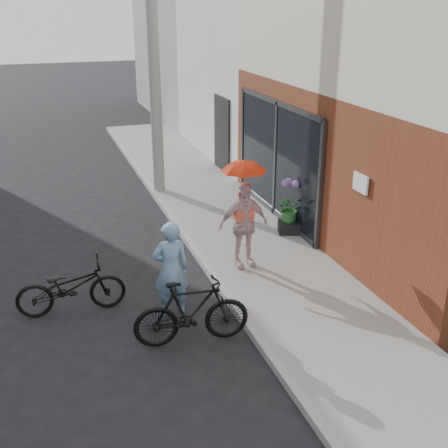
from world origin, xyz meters
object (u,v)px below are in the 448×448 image
bike_left (71,287)px  kimono_woman (243,225)px  utility_pole (153,50)px  bike_right (192,312)px  planter (289,227)px  officer (171,269)px

bike_left → kimono_woman: 3.10m
utility_pole → bike_right: (-1.04, -6.63, -3.00)m
bike_left → kimono_woman: kimono_woman is taller
kimono_woman → utility_pole: bearing=92.2°
bike_left → kimono_woman: (3.03, 0.47, 0.46)m
bike_right → utility_pole: bearing=-3.1°
utility_pole → planter: 5.21m
utility_pole → bike_left: utility_pole is taller
bike_right → kimono_woman: kimono_woman is taller
utility_pole → bike_left: 6.56m
bike_left → planter: 4.76m
utility_pole → planter: bearing=-62.1°
planter → bike_left: bearing=-160.2°
utility_pole → planter: size_ratio=16.19×
officer → planter: 3.75m
utility_pole → officer: utility_pole is taller
bike_right → planter: (2.94, 3.04, -0.26)m
utility_pole → planter: utility_pole is taller
bike_left → bike_right: bike_right is taller
bike_right → planter: 4.24m
kimono_woman → planter: 1.96m
utility_pole → officer: 6.47m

